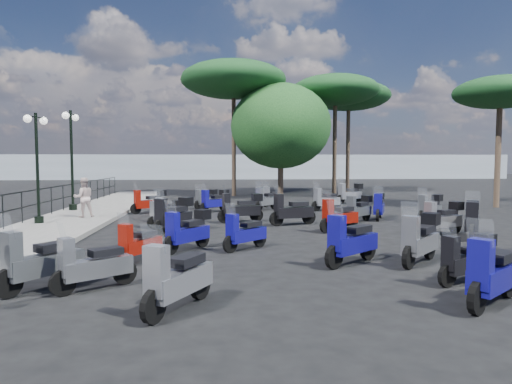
{
  "coord_description": "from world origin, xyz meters",
  "views": [
    {
      "loc": [
        -0.87,
        -14.11,
        2.33
      ],
      "look_at": [
        0.32,
        1.98,
        1.2
      ],
      "focal_mm": 32.0,
      "sensor_mm": 36.0,
      "label": 1
    }
  ],
  "objects": [
    {
      "name": "pedestrian_far",
      "position": [
        -6.16,
        3.63,
        0.91
      ],
      "size": [
        0.91,
        0.83,
        1.52
      ],
      "primitive_type": "imported",
      "rotation": [
        0.0,
        0.0,
        3.56
      ],
      "color": "#BFA7A2",
      "rests_on": "sidewalk"
    },
    {
      "name": "scooter_27",
      "position": [
        4.24,
        2.62,
        0.49
      ],
      "size": [
        1.31,
        1.2,
        1.29
      ],
      "rotation": [
        0.0,
        0.0,
        2.3
      ],
      "color": "black",
      "rests_on": "ground"
    },
    {
      "name": "broadleaf_tree",
      "position": [
        2.82,
        14.66,
        4.47
      ],
      "size": [
        6.32,
        6.32,
        7.16
      ],
      "color": "#38281E",
      "rests_on": "ground"
    },
    {
      "name": "scooter_7",
      "position": [
        -1.77,
        -2.4,
        0.5
      ],
      "size": [
        1.17,
        1.41,
        1.34
      ],
      "rotation": [
        0.0,
        0.0,
        2.48
      ],
      "color": "black",
      "rests_on": "ground"
    },
    {
      "name": "ground",
      "position": [
        0.0,
        0.0,
        0.0
      ],
      "size": [
        120.0,
        120.0,
        0.0
      ],
      "primitive_type": "plane",
      "color": "black",
      "rests_on": "ground"
    },
    {
      "name": "pine_1",
      "position": [
        6.84,
        16.87,
        7.05
      ],
      "size": [
        5.98,
        5.98,
        8.12
      ],
      "color": "#38281E",
      "rests_on": "ground"
    },
    {
      "name": "sidewalk",
      "position": [
        -6.5,
        3.0,
        0.07
      ],
      "size": [
        3.0,
        30.0,
        0.15
      ],
      "primitive_type": "cube",
      "color": "#5F5E5B",
      "rests_on": "ground"
    },
    {
      "name": "scooter_20",
      "position": [
        5.98,
        -0.47,
        0.51
      ],
      "size": [
        1.6,
        0.87,
        1.34
      ],
      "rotation": [
        0.0,
        0.0,
        1.97
      ],
      "color": "black",
      "rests_on": "ground"
    },
    {
      "name": "scooter_23",
      "position": [
        3.88,
        6.54,
        0.47
      ],
      "size": [
        1.55,
        0.94,
        1.35
      ],
      "rotation": [
        0.0,
        0.0,
        2.05
      ],
      "color": "black",
      "rests_on": "ground"
    },
    {
      "name": "scooter_19",
      "position": [
        1.97,
        -4.26,
        0.51
      ],
      "size": [
        1.49,
        1.27,
        1.47
      ],
      "rotation": [
        0.0,
        0.0,
        2.26
      ],
      "color": "black",
      "rests_on": "ground"
    },
    {
      "name": "lamp_post_2",
      "position": [
        -7.41,
        6.28,
        2.62
      ],
      "size": [
        0.4,
        1.27,
        4.33
      ],
      "rotation": [
        0.0,
        0.0,
        -0.1
      ],
      "color": "black",
      "rests_on": "sidewalk"
    },
    {
      "name": "pine_2",
      "position": [
        -0.13,
        15.55,
        7.45
      ],
      "size": [
        6.79,
        6.79,
        8.65
      ],
      "color": "#38281E",
      "rests_on": "ground"
    },
    {
      "name": "scooter_28",
      "position": [
        6.99,
        2.59,
        0.5
      ],
      "size": [
        1.39,
        1.16,
        1.32
      ],
      "rotation": [
        0.0,
        0.0,
        2.24
      ],
      "color": "black",
      "rests_on": "ground"
    },
    {
      "name": "scooter_26",
      "position": [
        6.57,
        -1.1,
        0.54
      ],
      "size": [
        1.1,
        1.64,
        1.44
      ],
      "rotation": [
        0.0,
        0.0,
        2.61
      ],
      "color": "black",
      "rests_on": "ground"
    },
    {
      "name": "scooter_3",
      "position": [
        -2.89,
        3.3,
        0.41
      ],
      "size": [
        1.24,
        0.97,
        1.18
      ],
      "rotation": [
        0.0,
        0.0,
        2.22
      ],
      "color": "black",
      "rests_on": "ground"
    },
    {
      "name": "scooter_0",
      "position": [
        -3.19,
        -5.9,
        0.44
      ],
      "size": [
        1.32,
        1.07,
        1.27
      ],
      "rotation": [
        0.0,
        0.0,
        2.24
      ],
      "color": "black",
      "rests_on": "ground"
    },
    {
      "name": "scooter_2",
      "position": [
        -2.78,
        -3.68,
        0.41
      ],
      "size": [
        0.87,
        1.33,
        1.19
      ],
      "rotation": [
        0.0,
        0.0,
        2.6
      ],
      "color": "black",
      "rests_on": "ground"
    },
    {
      "name": "lamp_post_1",
      "position": [
        -7.24,
        2.13,
        2.31
      ],
      "size": [
        0.48,
        1.09,
        3.8
      ],
      "rotation": [
        0.0,
        0.0,
        -0.25
      ],
      "color": "black",
      "rests_on": "sidewalk"
    },
    {
      "name": "pine_3",
      "position": [
        12.63,
        7.38,
        5.58
      ],
      "size": [
        4.44,
        4.44,
        6.4
      ],
      "color": "#38281E",
      "rests_on": "ground"
    },
    {
      "name": "scooter_1",
      "position": [
        -4.13,
        -5.81,
        0.49
      ],
      "size": [
        1.18,
        1.49,
        1.43
      ],
      "rotation": [
        0.0,
        0.0,
        2.49
      ],
      "color": "black",
      "rests_on": "ground"
    },
    {
      "name": "scooter_11",
      "position": [
        -1.24,
        6.38,
        0.49
      ],
      "size": [
        1.33,
        1.19,
        1.3
      ],
      "rotation": [
        0.0,
        0.0,
        2.29
      ],
      "color": "black",
      "rests_on": "ground"
    },
    {
      "name": "scooter_5",
      "position": [
        -1.68,
        7.99,
        0.44
      ],
      "size": [
        1.09,
        1.2,
        1.18
      ],
      "rotation": [
        0.0,
        0.0,
        2.41
      ],
      "color": "black",
      "rests_on": "ground"
    },
    {
      "name": "pine_0",
      "position": [
        8.23,
        18.51,
        6.92
      ],
      "size": [
        5.98,
        5.98,
        8.0
      ],
      "color": "#38281E",
      "rests_on": "ground"
    },
    {
      "name": "scooter_8",
      "position": [
        -2.43,
        0.38,
        0.55
      ],
      "size": [
        1.16,
        1.63,
        1.47
      ],
      "rotation": [
        0.0,
        0.0,
        2.57
      ],
      "color": "black",
      "rests_on": "ground"
    },
    {
      "name": "scooter_6",
      "position": [
        -1.57,
        -7.16,
        0.49
      ],
      "size": [
        1.01,
        1.62,
        1.42
      ],
      "rotation": [
        0.0,
        0.0,
        2.64
      ],
      "color": "black",
      "rests_on": "ground"
    },
    {
      "name": "scooter_22",
      "position": [
        5.26,
        3.29,
        0.51
      ],
      "size": [
        0.88,
        1.59,
        1.34
      ],
      "rotation": [
        0.0,
        0.0,
        2.74
      ],
      "color": "black",
      "rests_on": "ground"
    },
    {
      "name": "scooter_29",
      "position": [
        5.96,
        9.87,
        0.53
      ],
      "size": [
        1.62,
        0.99,
        1.4
      ],
      "rotation": [
        0.0,
        0.0,
        2.04
      ],
      "color": "black",
      "rests_on": "ground"
    },
    {
      "name": "scooter_18",
      "position": [
        3.73,
        -5.95,
        0.45
      ],
      "size": [
        1.4,
        0.82,
        1.2
      ],
      "rotation": [
        0.0,
        0.0,
        2.01
      ],
      "color": "black",
      "rests_on": "ground"
    },
    {
      "name": "scooter_15",
      "position": [
        -0.18,
        2.81,
        0.53
      ],
      "size": [
        1.74,
        0.74,
        1.41
      ],
      "rotation": [
        0.0,
        0.0,
        1.83
      ],
      "color": "black",
      "rests_on": "ground"
    },
    {
      "name": "scooter_14",
      "position": [
        -0.31,
        -2.42,
        0.43
      ],
      "size": [
        1.2,
        1.16,
        1.25
      ],
      "rotation": [
        0.0,
        0.0,
        2.34
      ],
      "color": "black",
      "rests_on": "ground"
    },
    {
      "name": "scooter_4",
      "position": [
        -4.08,
        6.05,
        0.5
      ],
      "size": [
        1.49,
        1.02,
        1.32
      ],
      "rotation": [
        0.0,
        0.0,
        2.11
      ],
      "color": "black",
      "rests_on": "ground"
    },
    {
      "name": "scooter_21",
      "position": [
        2.9,
        0.41,
        0.48
      ],
      "size": [
        1.51,
        1.05,
        1.38
      ],
      "rotation": [
        0.0,
        0.0,
        2.15
      ],
      "color": "black",
      "rests_on": "ground"
    },
    {
      "name": "scooter_12",
      "position": [
        3.42,
        -7.28,
        0.51
      ],
      "size": [
        1.5,
        1.24,
        1.46
      ],
      "rotation": [
        0.0,
        0.0,
        2.25
      ],
      "color": "black",
      "rests_on": "ground"
    },
    {
      "name": "scooter_10",
      "position": [
        1.15,
        6.84,
        0.47
      ],
      "size": [
        1.22,
        1.35,
        1.37
      ],
      "rotation": [
        0.0,
        0.0,
        2.42
      ],
      "color": "black",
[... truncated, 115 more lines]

